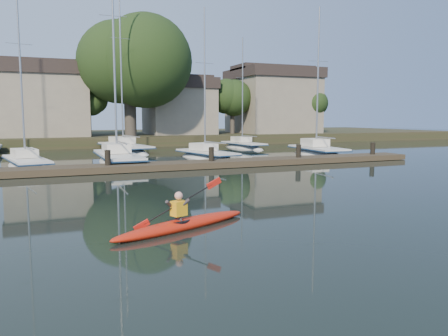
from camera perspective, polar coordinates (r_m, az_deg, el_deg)
name	(u,v)px	position (r m, az deg, el deg)	size (l,w,h in m)	color
ground	(287,227)	(12.20, 8.28, -7.62)	(160.00, 160.00, 0.00)	black
kayak	(183,222)	(11.90, -5.43, -7.08)	(4.38, 2.29, 1.44)	red
dock	(162,166)	(25.07, -8.09, 0.28)	(34.00, 2.00, 1.80)	#3F3624
sailboat_1	(27,170)	(28.55, -24.39, -0.23)	(3.39, 7.83, 12.44)	silver
sailboat_2	(118,167)	(28.73, -13.69, 0.17)	(2.33, 9.59, 15.84)	silver
sailboat_3	(207,161)	(31.13, -2.30, 0.90)	(3.32, 7.46, 11.65)	silver
sailboat_4	(317,158)	(34.68, 12.07, 1.31)	(2.89, 7.57, 12.57)	silver
sailboat_6	(125,154)	(38.47, -12.86, 1.84)	(3.99, 10.47, 16.30)	silver
sailboat_7	(243,150)	(41.46, 2.52, 2.38)	(2.53, 7.22, 11.41)	silver
shore	(118,114)	(51.04, -13.62, 6.84)	(90.00, 25.25, 12.75)	#263219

